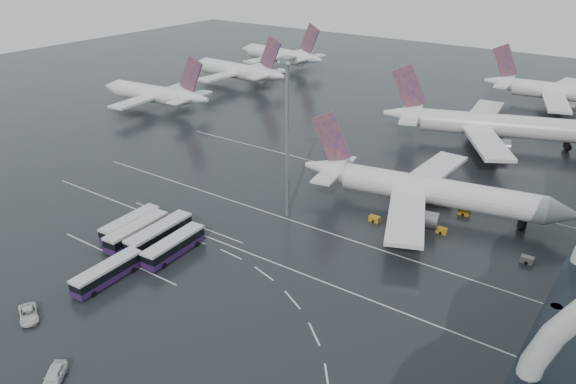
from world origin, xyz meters
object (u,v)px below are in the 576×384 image
Objects in this scene: floodlight_mast at (287,120)px; bus_row_near_d at (174,246)px; airliner_main at (426,190)px; gse_cart_belly_e at (464,212)px; bus_row_far_c at (107,273)px; bus_row_near_c at (159,234)px; jet_remote_west at (156,94)px; van_curve_a at (29,314)px; gse_cart_belly_d at (527,260)px; gse_cart_belly_c at (374,219)px; van_curve_b at (54,376)px; bus_row_near_b at (137,232)px; jet_remote_mid at (238,71)px; bus_row_near_a at (130,224)px; airliner_gate_c at (564,93)px; gse_cart_belly_a at (442,230)px; jet_remote_far at (281,56)px; airliner_gate_b at (490,125)px.

bus_row_near_d is at bearing -106.69° from floodlight_mast.
gse_cart_belly_e is (6.94, 3.03, -3.85)m from airliner_main.
bus_row_near_c is at bearing 7.36° from bus_row_far_c.
jet_remote_west is 8.00× the size of van_curve_a.
gse_cart_belly_d is at bearing -52.55° from bus_row_far_c.
van_curve_b is at bearing -101.23° from gse_cart_belly_c.
bus_row_near_b reaches higher than gse_cart_belly_c.
jet_remote_mid is at bearing -95.98° from jet_remote_west.
bus_row_near_d is at bearing -14.97° from bus_row_far_c.
jet_remote_mid is at bearing 30.87° from bus_row_near_d.
bus_row_near_a is (55.94, -57.43, -2.98)m from jet_remote_west.
bus_row_near_d is at bearing -109.61° from airliner_gate_c.
bus_row_far_c reaches higher than gse_cart_belly_a.
bus_row_far_c is (65.60, -70.10, -3.01)m from jet_remote_west.
bus_row_near_c reaches higher than gse_cart_belly_c.
jet_remote_mid is at bearing 105.36° from jet_remote_far.
gse_cart_belly_e is (1.28, -90.94, -3.92)m from airliner_gate_c.
bus_row_near_b is 54.48m from gse_cart_belly_a.
bus_row_near_b reaches higher than bus_row_far_c.
floodlight_mast is at bearing -167.89° from gse_cart_belly_d.
airliner_gate_b reaches higher than airliner_gate_c.
gse_cart_belly_d is at bearing -31.02° from airliner_main.
bus_row_near_a is (-45.37, -133.18, -2.83)m from airliner_gate_c.
van_curve_a is 2.39× the size of gse_cart_belly_e.
gse_cart_belly_a is at bearing 145.46° from jet_remote_far.
bus_row_far_c is 0.41× the size of floodlight_mast.
van_curve_a is at bearing -165.83° from bus_row_near_a.
airliner_gate_c is 115.08m from floodlight_mast.
gse_cart_belly_a is 0.90× the size of gse_cart_belly_e.
bus_row_far_c is at bearing -125.33° from airliner_gate_b.
bus_row_near_d is at bearing -125.44° from gse_cart_belly_c.
airliner_gate_c is 100.64m from gse_cart_belly_a.
van_curve_b is 2.62× the size of gse_cart_belly_a.
bus_row_near_a is 56.35m from gse_cart_belly_a.
airliner_gate_b is 93.37m from bus_row_near_a.
jet_remote_west is 103.79m from gse_cart_belly_e.
bus_row_near_b is 6.61× the size of gse_cart_belly_c.
gse_cart_belly_e is at bearing 154.92° from jet_remote_mid.
gse_cart_belly_c is (89.51, -66.46, -4.34)m from jet_remote_mid.
floodlight_mast reaches higher than gse_cart_belly_d.
jet_remote_west reaches higher than bus_row_near_b.
jet_remote_far is 21.31× the size of gse_cart_belly_d.
floodlight_mast reaches higher than gse_cart_belly_c.
gse_cart_belly_a is 9.65m from gse_cart_belly_e.
bus_row_near_b reaches higher than bus_row_near_d.
gse_cart_belly_c is (-11.46, -103.58, -3.96)m from airliner_gate_c.
airliner_gate_c is 4.03× the size of bus_row_near_a.
bus_row_far_c is 6.13× the size of gse_cart_belly_c.
airliner_gate_c is 138.21m from bus_row_near_d.
gse_cart_belly_c is at bearing -32.73° from bus_row_far_c.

